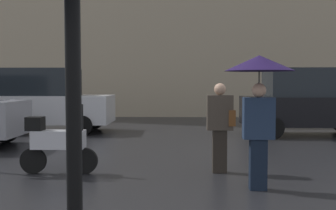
# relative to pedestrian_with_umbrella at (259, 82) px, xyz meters

# --- Properties ---
(pedestrian_with_umbrella) EXTENTS (1.03, 1.03, 2.01)m
(pedestrian_with_umbrella) POSITION_rel_pedestrian_with_umbrella_xyz_m (0.00, 0.00, 0.00)
(pedestrian_with_umbrella) COLOR black
(pedestrian_with_umbrella) RESTS_ON ground
(pedestrian_with_bag) EXTENTS (0.49, 0.24, 1.60)m
(pedestrian_with_bag) POSITION_rel_pedestrian_with_umbrella_xyz_m (-0.44, 1.16, -0.70)
(pedestrian_with_bag) COLOR #2A241E
(pedestrian_with_bag) RESTS_ON ground
(parked_scooter) EXTENTS (1.38, 0.32, 1.23)m
(parked_scooter) POSITION_rel_pedestrian_with_umbrella_xyz_m (-3.35, 1.00, -1.06)
(parked_scooter) COLOR black
(parked_scooter) RESTS_ON ground
(parked_car_left) EXTENTS (4.09, 1.89, 2.06)m
(parked_car_left) POSITION_rel_pedestrian_with_umbrella_xyz_m (2.79, 6.44, -0.59)
(parked_car_left) COLOR black
(parked_car_left) RESTS_ON ground
(parked_car_right) EXTENTS (4.19, 2.00, 2.08)m
(parked_car_right) POSITION_rel_pedestrian_with_umbrella_xyz_m (-5.56, 7.11, -0.58)
(parked_car_right) COLOR silver
(parked_car_right) RESTS_ON ground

